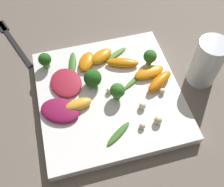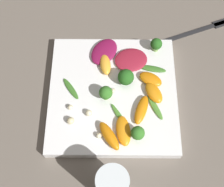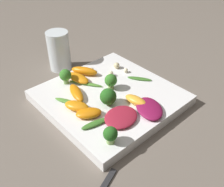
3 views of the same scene
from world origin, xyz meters
The scene contains 24 objects.
ground_plane centered at (0.00, 0.00, 0.00)m, with size 2.40×2.40×0.00m, color #6B6056.
plate centered at (0.00, 0.00, 0.01)m, with size 0.30×0.30×0.03m.
drinking_glass centered at (0.22, 0.00, 0.06)m, with size 0.06×0.06×0.11m.
radicchio_leaf_0 centered at (-0.09, 0.04, 0.03)m, with size 0.08×0.09×0.01m.
radicchio_leaf_1 centered at (-0.11, -0.02, 0.03)m, with size 0.10×0.09×0.01m.
orange_segment_0 centered at (0.05, 0.06, 0.03)m, with size 0.08×0.05×0.02m.
orange_segment_1 centered at (-0.03, 0.09, 0.03)m, with size 0.06×0.07×0.02m.
orange_segment_2 centered at (-0.07, -0.02, 0.03)m, with size 0.06×0.03×0.02m.
orange_segment_3 centered at (0.10, 0.02, 0.03)m, with size 0.07×0.04×0.02m.
orange_segment_4 centered at (0.11, -0.01, 0.04)m, with size 0.08×0.06×0.02m.
orange_segment_5 centered at (0.01, 0.09, 0.03)m, with size 0.07×0.05×0.02m.
broccoli_floret_0 centered at (-0.12, 0.11, 0.05)m, with size 0.03×0.03×0.04m.
broccoli_floret_1 centered at (0.01, -0.02, 0.05)m, with size 0.03×0.03×0.04m.
broccoli_floret_2 centered at (-0.03, 0.03, 0.05)m, with size 0.04×0.04×0.04m.
broccoli_floret_3 centered at (0.11, 0.05, 0.05)m, with size 0.03×0.03×0.04m.
arugula_sprig_0 centered at (-0.01, -0.10, 0.03)m, with size 0.06×0.05×0.00m.
arugula_sprig_1 centered at (-0.06, 0.10, 0.03)m, with size 0.03×0.07×0.01m.
arugula_sprig_2 centered at (0.07, 0.02, 0.03)m, with size 0.08×0.06×0.01m.
arugula_sprig_3 centered at (0.04, 0.10, 0.03)m, with size 0.07×0.04×0.01m.
macadamia_nut_0 centered at (0.11, -0.03, 0.03)m, with size 0.01×0.01×0.01m.
macadamia_nut_1 centered at (0.00, 0.00, 0.03)m, with size 0.01×0.01×0.01m.
macadamia_nut_2 centered at (0.04, -0.10, 0.03)m, with size 0.01×0.01×0.01m.
macadamia_nut_3 centered at (0.08, -0.09, 0.03)m, with size 0.02×0.02×0.02m.
macadamia_nut_4 centered at (0.06, -0.05, 0.03)m, with size 0.02×0.02×0.02m.
Camera 3 is at (-0.38, 0.34, 0.41)m, focal length 42.00 mm.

